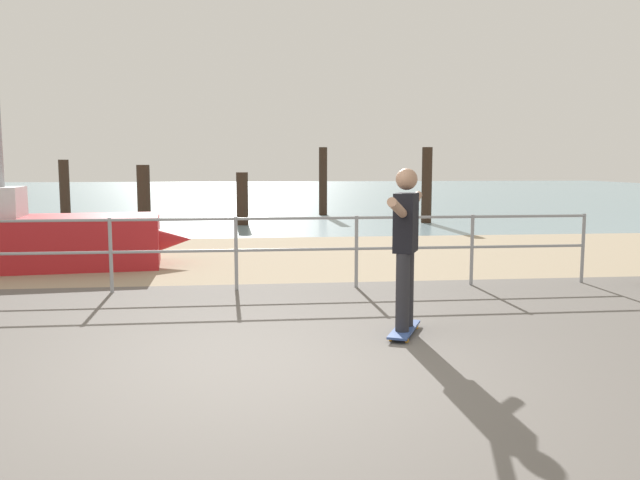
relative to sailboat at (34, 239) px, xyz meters
name	(u,v)px	position (x,y,z in m)	size (l,w,h in m)	color
ground_plane	(258,418)	(3.64, -6.85, -0.52)	(24.00, 10.00, 0.04)	#605B56
beach_strip	(252,257)	(3.64, 1.15, -0.52)	(24.00, 6.00, 0.04)	tan
sea_surface	(249,193)	(3.64, 29.15, -0.52)	(72.00, 50.00, 0.04)	#75939E
railing_fence	(174,242)	(2.56, -2.25, 0.18)	(11.95, 0.05, 1.05)	gray
sailboat	(34,239)	(0.00, 0.00, 0.00)	(5.04, 1.88, 5.17)	#B21E23
skateboard	(404,330)	(5.19, -4.83, -0.45)	(0.52, 0.81, 0.08)	#334C8C
skateboarder	(406,239)	(5.19, -4.83, 0.50)	(0.68, 1.35, 1.65)	#26262B
groyne_post_0	(65,191)	(-2.07, 9.52, 0.43)	(0.31, 0.31, 1.91)	#332319
groyne_post_1	(144,196)	(0.67, 7.30, 0.35)	(0.36, 0.36, 1.75)	#332319
groyne_post_2	(242,199)	(3.41, 7.51, 0.25)	(0.34, 0.34, 1.54)	#332319
groyne_post_3	(323,182)	(6.16, 10.93, 0.65)	(0.28, 0.28, 2.35)	#332319
groyne_post_4	(427,185)	(8.90, 7.63, 0.61)	(0.31, 0.31, 2.27)	#332319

